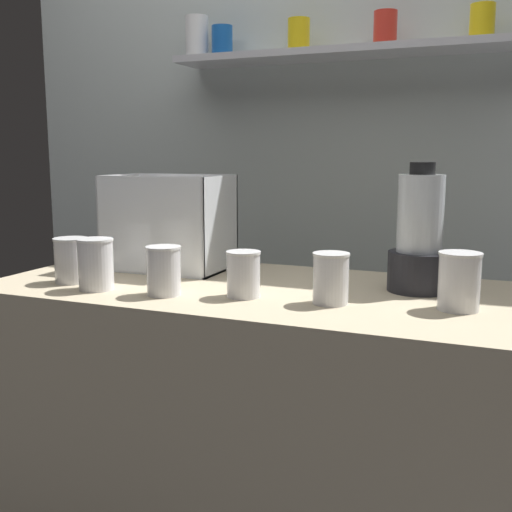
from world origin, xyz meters
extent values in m
cube|color=tan|center=(0.00, 0.00, 0.45)|extent=(1.40, 0.64, 0.90)
cube|color=silver|center=(0.00, 0.77, 1.25)|extent=(2.60, 0.04, 2.50)
cube|color=silver|center=(0.04, 0.65, 1.58)|extent=(1.19, 0.20, 0.02)
cylinder|color=#1959B2|center=(-0.40, 0.66, 1.64)|extent=(0.08, 0.08, 0.11)
cylinder|color=yellow|center=(-0.11, 0.64, 1.64)|extent=(0.08, 0.08, 0.11)
cylinder|color=red|center=(0.19, 0.64, 1.64)|extent=(0.08, 0.08, 0.11)
cylinder|color=yellow|center=(0.49, 0.66, 1.64)|extent=(0.08, 0.08, 0.11)
cylinder|color=white|center=(-0.50, 0.65, 1.66)|extent=(0.08, 0.08, 0.15)
cube|color=white|center=(-0.34, 0.13, 0.90)|extent=(0.35, 0.23, 0.01)
cube|color=white|center=(-0.34, 0.02, 1.04)|extent=(0.35, 0.01, 0.28)
cube|color=white|center=(-0.34, 0.24, 1.04)|extent=(0.35, 0.01, 0.28)
cube|color=white|center=(-0.51, 0.13, 1.04)|extent=(0.01, 0.23, 0.28)
cube|color=white|center=(-0.16, 0.13, 1.04)|extent=(0.01, 0.23, 0.28)
cone|color=orange|center=(-0.30, 0.13, 0.92)|extent=(0.03, 0.19, 0.03)
cone|color=orange|center=(-0.41, 0.13, 0.92)|extent=(0.06, 0.17, 0.03)
cone|color=orange|center=(-0.34, 0.13, 0.93)|extent=(0.06, 0.19, 0.04)
cone|color=orange|center=(-0.36, 0.12, 0.92)|extent=(0.13, 0.15, 0.03)
cone|color=orange|center=(-0.29, 0.14, 0.96)|extent=(0.10, 0.15, 0.03)
cone|color=orange|center=(-0.35, 0.14, 0.95)|extent=(0.15, 0.08, 0.03)
cone|color=orange|center=(-0.33, 0.13, 0.96)|extent=(0.11, 0.16, 0.03)
cone|color=orange|center=(-0.34, 0.12, 0.95)|extent=(0.14, 0.13, 0.03)
cone|color=orange|center=(-0.41, 0.13, 1.00)|extent=(0.16, 0.15, 0.04)
cone|color=orange|center=(-0.35, 0.12, 0.98)|extent=(0.15, 0.05, 0.03)
cylinder|color=black|center=(0.40, 0.10, 0.95)|extent=(0.15, 0.15, 0.10)
cylinder|color=silver|center=(0.40, 0.10, 1.10)|extent=(0.11, 0.11, 0.19)
cylinder|color=yellow|center=(0.40, 0.10, 1.02)|extent=(0.10, 0.10, 0.04)
cylinder|color=black|center=(0.40, 0.10, 1.21)|extent=(0.06, 0.06, 0.03)
cylinder|color=white|center=(-0.48, -0.14, 0.96)|extent=(0.09, 0.09, 0.11)
cylinder|color=orange|center=(-0.48, -0.14, 0.94)|extent=(0.08, 0.08, 0.09)
cylinder|color=white|center=(-0.48, -0.14, 1.02)|extent=(0.09, 0.09, 0.01)
cylinder|color=white|center=(-0.36, -0.19, 0.96)|extent=(0.09, 0.09, 0.12)
cylinder|color=orange|center=(-0.36, -0.19, 0.94)|extent=(0.08, 0.08, 0.09)
cylinder|color=white|center=(-0.36, -0.19, 1.03)|extent=(0.09, 0.09, 0.01)
cylinder|color=white|center=(-0.17, -0.18, 0.96)|extent=(0.08, 0.08, 0.11)
cylinder|color=red|center=(-0.17, -0.18, 0.94)|extent=(0.08, 0.08, 0.07)
cylinder|color=white|center=(-0.17, -0.18, 1.02)|extent=(0.09, 0.09, 0.01)
cylinder|color=white|center=(0.02, -0.12, 0.95)|extent=(0.08, 0.08, 0.11)
cylinder|color=orange|center=(0.02, -0.12, 0.94)|extent=(0.07, 0.07, 0.08)
cylinder|color=white|center=(0.02, -0.12, 1.01)|extent=(0.08, 0.08, 0.01)
cylinder|color=white|center=(0.23, -0.11, 0.96)|extent=(0.08, 0.08, 0.11)
cylinder|color=maroon|center=(0.23, -0.11, 0.94)|extent=(0.08, 0.08, 0.07)
cylinder|color=white|center=(0.23, -0.11, 1.02)|extent=(0.09, 0.09, 0.01)
cylinder|color=white|center=(0.51, -0.06, 0.96)|extent=(0.09, 0.09, 0.12)
cylinder|color=orange|center=(0.51, -0.06, 0.94)|extent=(0.08, 0.08, 0.08)
cylinder|color=white|center=(0.51, -0.06, 1.03)|extent=(0.09, 0.09, 0.01)
camera|label=1|loc=(0.60, -1.45, 1.24)|focal=43.12mm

